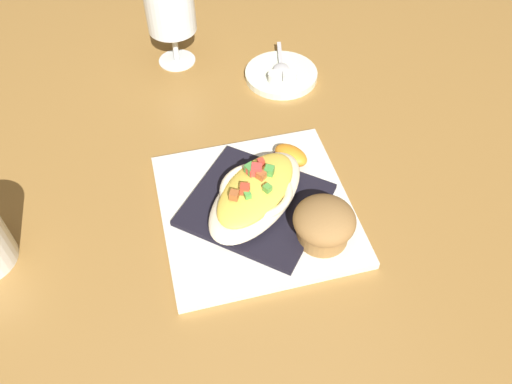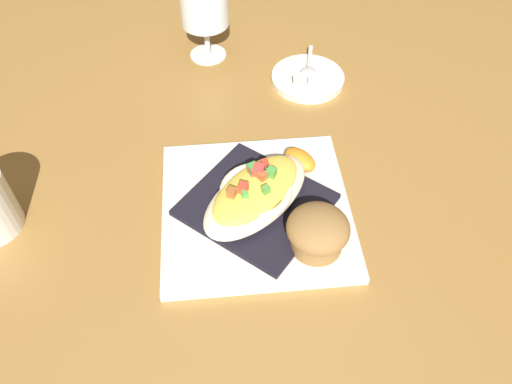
# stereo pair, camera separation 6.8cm
# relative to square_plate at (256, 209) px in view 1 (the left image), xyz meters

# --- Properties ---
(ground_plane) EXTENTS (2.60, 2.60, 0.00)m
(ground_plane) POSITION_rel_square_plate_xyz_m (0.00, 0.00, -0.01)
(ground_plane) COLOR olive
(square_plate) EXTENTS (0.28, 0.28, 0.01)m
(square_plate) POSITION_rel_square_plate_xyz_m (0.00, 0.00, 0.00)
(square_plate) COLOR silver
(square_plate) RESTS_ON ground_plane
(folded_napkin) EXTENTS (0.23, 0.23, 0.01)m
(folded_napkin) POSITION_rel_square_plate_xyz_m (0.00, 0.00, 0.01)
(folded_napkin) COLOR black
(folded_napkin) RESTS_ON square_plate
(gratin_dish) EXTENTS (0.20, 0.18, 0.05)m
(gratin_dish) POSITION_rel_square_plate_xyz_m (-0.00, -0.00, 0.03)
(gratin_dish) COLOR beige
(gratin_dish) RESTS_ON folded_napkin
(muffin) EXTENTS (0.08, 0.08, 0.06)m
(muffin) POSITION_rel_square_plate_xyz_m (-0.06, 0.08, 0.03)
(muffin) COLOR olive
(muffin) RESTS_ON square_plate
(orange_garnish) EXTENTS (0.06, 0.06, 0.02)m
(orange_garnish) POSITION_rel_square_plate_xyz_m (-0.08, -0.06, 0.02)
(orange_garnish) COLOR #511B55
(orange_garnish) RESTS_ON square_plate
(stemmed_glass) EXTENTS (0.08, 0.08, 0.14)m
(stemmed_glass) POSITION_rel_square_plate_xyz_m (0.02, -0.38, 0.09)
(stemmed_glass) COLOR white
(stemmed_glass) RESTS_ON ground_plane
(creamer_saucer) EXTENTS (0.13, 0.13, 0.01)m
(creamer_saucer) POSITION_rel_square_plate_xyz_m (-0.14, -0.27, -0.00)
(creamer_saucer) COLOR silver
(creamer_saucer) RESTS_ON ground_plane
(spoon) EXTENTS (0.05, 0.10, 0.01)m
(spoon) POSITION_rel_square_plate_xyz_m (-0.14, -0.27, 0.01)
(spoon) COLOR silver
(spoon) RESTS_ON creamer_saucer
(creamer_cup_0) EXTENTS (0.02, 0.02, 0.02)m
(creamer_cup_0) POSITION_rel_square_plate_xyz_m (-0.12, -0.25, 0.01)
(creamer_cup_0) COLOR silver
(creamer_cup_0) RESTS_ON creamer_saucer
(creamer_cup_1) EXTENTS (0.02, 0.02, 0.02)m
(creamer_cup_1) POSITION_rel_square_plate_xyz_m (-0.15, -0.24, 0.01)
(creamer_cup_1) COLOR white
(creamer_cup_1) RESTS_ON creamer_saucer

